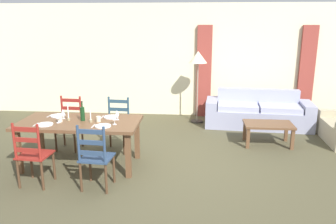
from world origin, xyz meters
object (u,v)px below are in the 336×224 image
(dining_chair_near_left, at_px, (33,154))
(standing_lamp, at_px, (198,61))
(dining_chair_far_left, at_px, (70,123))
(wine_glass_near_left, at_px, (58,116))
(coffee_cup_secondary, at_px, (60,119))
(dining_chair_near_right, at_px, (95,157))
(dining_chair_far_right, at_px, (117,125))
(wine_glass_far_right, at_px, (117,113))
(coffee_cup_primary, at_px, (98,119))
(wine_glass_near_right, at_px, (114,118))
(wine_glass_far_left, at_px, (63,112))
(wine_bottle, at_px, (82,113))
(coffee_table, at_px, (268,127))
(couch, at_px, (258,113))
(dining_table, at_px, (80,126))

(dining_chair_near_left, height_order, standing_lamp, standing_lamp)
(dining_chair_far_left, relative_size, wine_glass_near_left, 5.96)
(dining_chair_near_left, distance_m, dining_chair_far_left, 1.50)
(coffee_cup_secondary, distance_m, standing_lamp, 3.51)
(dining_chair_far_left, relative_size, coffee_cup_secondary, 10.67)
(dining_chair_near_right, distance_m, dining_chair_far_right, 1.52)
(wine_glass_far_right, height_order, standing_lamp, standing_lamp)
(coffee_cup_primary, bearing_deg, wine_glass_near_right, -22.63)
(wine_glass_far_right, bearing_deg, wine_glass_far_left, -179.32)
(dining_chair_near_left, height_order, wine_bottle, wine_bottle)
(wine_glass_far_right, bearing_deg, coffee_table, 22.92)
(wine_bottle, distance_m, coffee_table, 3.42)
(dining_chair_far_left, xyz_separation_m, couch, (3.68, 1.71, -0.19))
(dining_table, xyz_separation_m, coffee_table, (3.20, 1.24, -0.31))
(dining_chair_near_right, bearing_deg, dining_table, 121.48)
(dining_chair_far_left, bearing_deg, wine_glass_far_left, -76.28)
(wine_bottle, bearing_deg, dining_chair_near_left, -121.04)
(coffee_cup_primary, relative_size, coffee_table, 0.10)
(wine_glass_far_left, height_order, couch, wine_glass_far_left)
(wine_bottle, height_order, wine_glass_near_right, wine_bottle)
(couch, height_order, coffee_table, couch)
(dining_chair_near_right, distance_m, wine_glass_near_left, 1.08)
(dining_chair_far_right, height_order, wine_glass_far_left, dining_chair_far_right)
(wine_glass_far_left, bearing_deg, wine_glass_near_left, -86.27)
(wine_bottle, distance_m, standing_lamp, 3.22)
(wine_glass_near_left, height_order, coffee_cup_primary, wine_glass_near_left)
(wine_glass_near_left, bearing_deg, dining_chair_near_left, -102.02)
(dining_chair_near_right, distance_m, couch, 4.24)
(dining_chair_far_right, xyz_separation_m, wine_bottle, (-0.38, -0.70, 0.39))
(dining_chair_near_left, xyz_separation_m, wine_glass_near_right, (1.03, 0.62, 0.38))
(coffee_cup_primary, bearing_deg, wine_glass_near_left, -169.95)
(coffee_cup_primary, height_order, couch, coffee_cup_primary)
(dining_chair_near_left, bearing_deg, coffee_cup_secondary, 78.09)
(wine_bottle, height_order, standing_lamp, standing_lamp)
(dining_table, distance_m, wine_bottle, 0.21)
(wine_glass_near_left, bearing_deg, dining_chair_near_right, -40.57)
(wine_glass_far_right, distance_m, couch, 3.56)
(couch, bearing_deg, wine_glass_far_left, -146.45)
(dining_chair_far_left, xyz_separation_m, coffee_table, (3.67, 0.49, -0.12))
(dining_chair_near_left, distance_m, standing_lamp, 4.20)
(coffee_cup_secondary, height_order, standing_lamp, standing_lamp)
(dining_table, bearing_deg, wine_glass_far_right, 12.69)
(wine_glass_near_left, distance_m, coffee_table, 3.79)
(wine_bottle, distance_m, coffee_cup_secondary, 0.35)
(dining_chair_far_left, relative_size, coffee_table, 1.07)
(dining_chair_near_left, xyz_separation_m, dining_chair_far_left, (-0.03, 1.50, 0.00))
(coffee_cup_secondary, bearing_deg, coffee_cup_primary, 5.25)
(wine_bottle, bearing_deg, dining_chair_near_right, -62.18)
(dining_table, distance_m, dining_chair_far_left, 0.90)
(coffee_cup_primary, relative_size, standing_lamp, 0.05)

